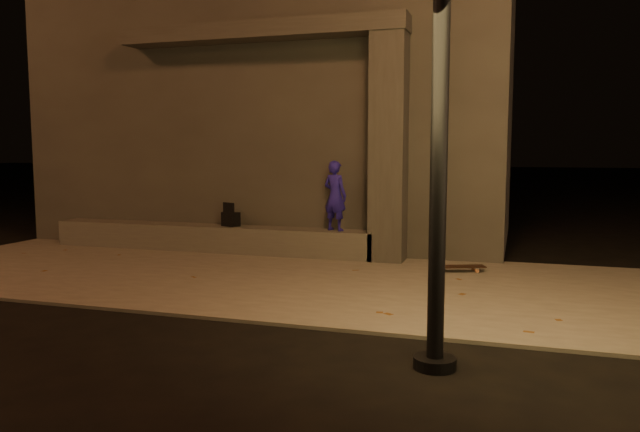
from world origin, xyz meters
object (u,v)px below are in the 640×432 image
(column, at_px, (389,149))
(backpack, at_px, (231,218))
(skateboarder, at_px, (335,196))
(skateboard, at_px, (457,267))

(column, xyz_separation_m, backpack, (-2.78, 0.00, -1.21))
(skateboarder, bearing_deg, skateboard, -177.88)
(skateboard, bearing_deg, skateboarder, 140.89)
(skateboarder, xyz_separation_m, backpack, (-1.90, 0.00, -0.43))
(column, relative_size, skateboarder, 3.12)
(column, xyz_separation_m, skateboard, (1.17, -0.65, -1.73))
(column, distance_m, skateboarder, 1.18)
(column, height_order, skateboarder, column)
(skateboarder, height_order, skateboard, skateboarder)
(column, relative_size, backpack, 8.56)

